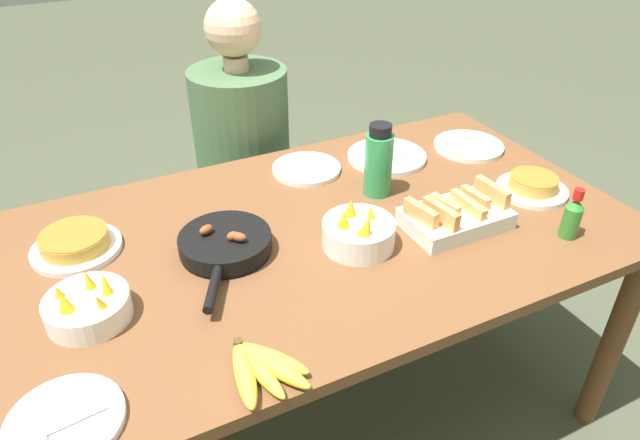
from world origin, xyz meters
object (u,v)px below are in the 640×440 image
at_px(frittata_plate_side, 75,243).
at_px(fruit_bowl_citrus, 358,232).
at_px(empty_plate_far_right, 65,422).
at_px(hot_sauce_bottle, 572,216).
at_px(banana_bunch, 261,367).
at_px(skillet, 225,244).
at_px(frittata_plate_center, 532,186).
at_px(melon_tray, 456,215).
at_px(empty_plate_mid_edge, 306,169).
at_px(person_figure, 246,188).
at_px(fruit_bowl_mango, 87,307).
at_px(empty_plate_near_front, 387,156).
at_px(water_bottle, 379,162).
at_px(empty_plate_far_left, 468,146).

height_order(frittata_plate_side, fruit_bowl_citrus, fruit_bowl_citrus).
distance_m(empty_plate_far_right, hot_sauce_bottle, 1.30).
bearing_deg(banana_bunch, hot_sauce_bottle, 5.05).
relative_size(skillet, frittata_plate_center, 1.72).
xyz_separation_m(skillet, frittata_plate_side, (-0.35, 0.18, -0.00)).
distance_m(melon_tray, empty_plate_mid_edge, 0.53).
bearing_deg(frittata_plate_side, person_figure, 39.75).
distance_m(banana_bunch, fruit_bowl_citrus, 0.49).
bearing_deg(frittata_plate_side, fruit_bowl_mango, -90.93).
bearing_deg(empty_plate_near_front, melon_tray, -96.05).
height_order(melon_tray, fruit_bowl_citrus, fruit_bowl_citrus).
xyz_separation_m(banana_bunch, frittata_plate_center, (1.01, 0.30, 0.00)).
height_order(empty_plate_far_right, water_bottle, water_bottle).
xyz_separation_m(skillet, fruit_bowl_citrus, (0.33, -0.12, 0.01)).
height_order(skillet, frittata_plate_center, skillet).
bearing_deg(melon_tray, frittata_plate_side, 160.34).
xyz_separation_m(water_bottle, hot_sauce_bottle, (0.35, -0.43, -0.04)).
xyz_separation_m(empty_plate_mid_edge, water_bottle, (0.14, -0.22, 0.10)).
height_order(empty_plate_far_left, empty_plate_far_right, same).
distance_m(frittata_plate_center, frittata_plate_side, 1.33).
relative_size(empty_plate_far_right, fruit_bowl_citrus, 1.12).
distance_m(skillet, fruit_bowl_citrus, 0.35).
xyz_separation_m(banana_bunch, frittata_plate_side, (-0.28, 0.60, 0.01)).
xyz_separation_m(banana_bunch, fruit_bowl_citrus, (0.39, 0.30, 0.02)).
height_order(skillet, fruit_bowl_mango, fruit_bowl_mango).
height_order(frittata_plate_center, fruit_bowl_mango, fruit_bowl_mango).
relative_size(skillet, fruit_bowl_citrus, 1.90).
bearing_deg(frittata_plate_center, fruit_bowl_citrus, -179.59).
height_order(frittata_plate_center, water_bottle, water_bottle).
height_order(melon_tray, frittata_plate_center, melon_tray).
bearing_deg(fruit_bowl_citrus, empty_plate_far_left, 27.73).
relative_size(empty_plate_far_left, person_figure, 0.19).
xyz_separation_m(skillet, empty_plate_far_right, (-0.44, -0.38, -0.02)).
xyz_separation_m(empty_plate_mid_edge, hot_sauce_bottle, (0.48, -0.65, 0.06)).
relative_size(frittata_plate_center, water_bottle, 0.95).
xyz_separation_m(empty_plate_far_right, empty_plate_mid_edge, (0.81, 0.69, 0.00)).
height_order(empty_plate_mid_edge, person_figure, person_figure).
bearing_deg(fruit_bowl_citrus, water_bottle, 48.78).
height_order(empty_plate_far_right, fruit_bowl_citrus, fruit_bowl_citrus).
height_order(skillet, empty_plate_near_front, skillet).
xyz_separation_m(frittata_plate_side, fruit_bowl_citrus, (0.68, -0.31, 0.02)).
height_order(empty_plate_near_front, water_bottle, water_bottle).
distance_m(banana_bunch, empty_plate_far_right, 0.37).
xyz_separation_m(water_bottle, person_figure, (-0.21, 0.63, -0.37)).
bearing_deg(banana_bunch, empty_plate_mid_edge, 58.73).
height_order(frittata_plate_side, person_figure, person_figure).
bearing_deg(fruit_bowl_mango, melon_tray, -3.79).
xyz_separation_m(skillet, person_figure, (0.30, 0.72, -0.29)).
bearing_deg(empty_plate_far_right, banana_bunch, -7.02).
height_order(banana_bunch, empty_plate_near_front, banana_bunch).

